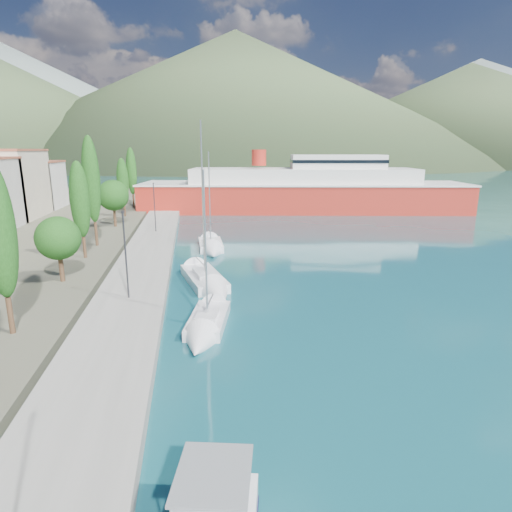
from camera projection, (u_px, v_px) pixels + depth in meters
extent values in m
plane|color=#144D57|center=(205.00, 186.00, 132.99)|extent=(1400.00, 1400.00, 0.00)
cube|color=gray|center=(146.00, 261.00, 41.40)|extent=(5.00, 88.00, 0.80)
cone|color=slate|center=(243.00, 97.00, 660.16)|extent=(760.00, 760.00, 180.00)
cone|color=slate|center=(475.00, 109.00, 637.75)|extent=(640.00, 640.00, 140.00)
cone|color=#3E5130|center=(236.00, 98.00, 393.56)|extent=(480.00, 480.00, 115.00)
cone|color=#3E5130|center=(467.00, 113.00, 409.42)|extent=(420.00, 420.00, 90.00)
cube|color=beige|center=(6.00, 185.00, 64.60)|extent=(9.00, 13.00, 10.00)
cube|color=#9E5138|center=(1.00, 150.00, 63.35)|extent=(9.20, 13.20, 0.30)
cube|color=white|center=(33.00, 186.00, 75.39)|extent=(9.00, 10.00, 8.00)
cube|color=#9E5138|center=(30.00, 162.00, 74.39)|extent=(9.20, 10.20, 0.30)
cylinder|color=#47301E|center=(10.00, 315.00, 24.12)|extent=(0.30, 0.30, 2.14)
cylinder|color=#47301E|center=(61.00, 268.00, 33.75)|extent=(0.36, 0.36, 2.13)
sphere|color=#1B4C16|center=(58.00, 238.00, 33.16)|extent=(3.41, 3.41, 3.41)
cylinder|color=#47301E|center=(85.00, 247.00, 41.18)|extent=(0.30, 0.30, 2.03)
ellipsoid|color=#1B4C16|center=(80.00, 200.00, 40.06)|extent=(1.80, 1.80, 7.19)
cylinder|color=#47301E|center=(96.00, 234.00, 46.42)|extent=(0.30, 0.30, 2.57)
ellipsoid|color=#1B4C16|center=(91.00, 180.00, 45.01)|extent=(1.80, 1.80, 9.10)
cylinder|color=#47301E|center=(115.00, 217.00, 58.02)|extent=(0.36, 0.36, 2.57)
sphere|color=#1B4C16|center=(113.00, 195.00, 57.31)|extent=(4.11, 4.11, 4.11)
cylinder|color=#47301E|center=(125.00, 210.00, 66.88)|extent=(0.30, 0.30, 1.97)
ellipsoid|color=#1B4C16|center=(123.00, 181.00, 65.80)|extent=(1.80, 1.80, 6.99)
cylinder|color=#47301E|center=(133.00, 201.00, 77.35)|extent=(0.30, 0.30, 2.33)
ellipsoid|color=#1B4C16|center=(131.00, 171.00, 76.07)|extent=(1.80, 1.80, 8.27)
cylinder|color=#2D2D33|center=(126.00, 256.00, 29.22)|extent=(0.12, 0.12, 6.00)
cube|color=#2D2D33|center=(123.00, 212.00, 28.73)|extent=(0.15, 0.50, 0.12)
cylinder|color=#2D2D33|center=(155.00, 208.00, 53.55)|extent=(0.12, 0.12, 6.00)
cube|color=#2D2D33|center=(153.00, 183.00, 53.06)|extent=(0.15, 0.50, 0.12)
cube|color=slate|center=(213.00, 474.00, 11.65)|extent=(2.49, 2.79, 0.09)
cube|color=silver|center=(208.00, 321.00, 27.22)|extent=(3.24, 5.71, 0.86)
cube|color=silver|center=(207.00, 315.00, 26.73)|extent=(1.73, 2.37, 0.33)
cylinder|color=silver|center=(205.00, 247.00, 25.67)|extent=(0.12, 0.12, 9.07)
cone|color=silver|center=(199.00, 345.00, 23.89)|extent=(2.66, 2.90, 2.20)
cube|color=silver|center=(204.00, 280.00, 35.85)|extent=(3.97, 7.49, 1.00)
cube|color=silver|center=(205.00, 273.00, 35.25)|extent=(2.09, 3.10, 0.39)
cylinder|color=silver|center=(203.00, 201.00, 33.81)|extent=(0.12, 0.12, 12.28)
cone|color=silver|center=(218.00, 296.00, 31.71)|extent=(3.19, 3.78, 2.57)
cube|color=silver|center=(211.00, 246.00, 48.43)|extent=(2.58, 5.81, 0.99)
cube|color=silver|center=(211.00, 241.00, 47.90)|extent=(1.54, 2.33, 0.39)
cylinder|color=silver|center=(210.00, 198.00, 46.74)|extent=(0.12, 0.12, 9.93)
cone|color=silver|center=(213.00, 253.00, 44.87)|extent=(2.56, 2.72, 2.54)
cube|color=#B2271B|center=(302.00, 199.00, 77.51)|extent=(58.66, 21.22, 5.55)
cube|color=silver|center=(303.00, 184.00, 76.84)|extent=(59.12, 21.64, 0.30)
cube|color=silver|center=(303.00, 177.00, 76.55)|extent=(40.75, 16.28, 2.97)
cube|color=silver|center=(337.00, 162.00, 75.82)|extent=(17.09, 9.93, 2.38)
cylinder|color=#B2271B|center=(259.00, 158.00, 75.85)|extent=(2.58, 2.58, 2.78)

